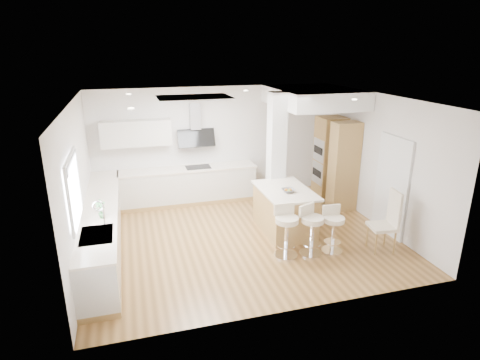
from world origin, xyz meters
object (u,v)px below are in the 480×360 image
object	(u,v)px
peninsula	(285,210)
bar_stool_a	(286,228)
dining_chair	(388,219)
bar_stool_b	(311,227)
bar_stool_c	(333,227)

from	to	relation	value
peninsula	bar_stool_a	xyz separation A→B (m)	(-0.38, -1.01, 0.09)
bar_stool_a	dining_chair	xyz separation A→B (m)	(1.93, -0.31, 0.08)
peninsula	bar_stool_b	size ratio (longest dim) A/B	1.58
bar_stool_a	dining_chair	world-z (taller)	dining_chair
bar_stool_b	dining_chair	distance (m)	1.48
peninsula	dining_chair	xyz separation A→B (m)	(1.56, -1.32, 0.17)
peninsula	bar_stool_c	bearing A→B (deg)	-64.28
bar_stool_c	dining_chair	bearing A→B (deg)	-9.73
peninsula	bar_stool_a	distance (m)	1.08
bar_stool_b	bar_stool_c	xyz separation A→B (m)	(0.44, -0.02, -0.03)
peninsula	bar_stool_c	distance (m)	1.22
bar_stool_a	dining_chair	bearing A→B (deg)	-7.86
bar_stool_a	bar_stool_c	bearing A→B (deg)	-4.12
bar_stool_c	dining_chair	world-z (taller)	dining_chair
dining_chair	peninsula	bearing A→B (deg)	147.77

